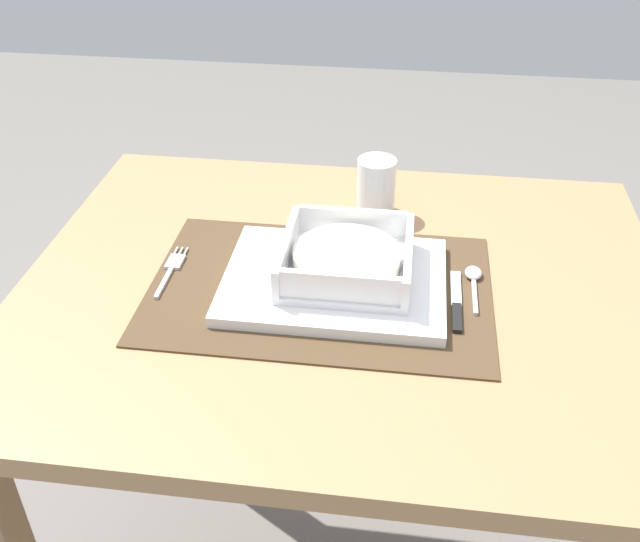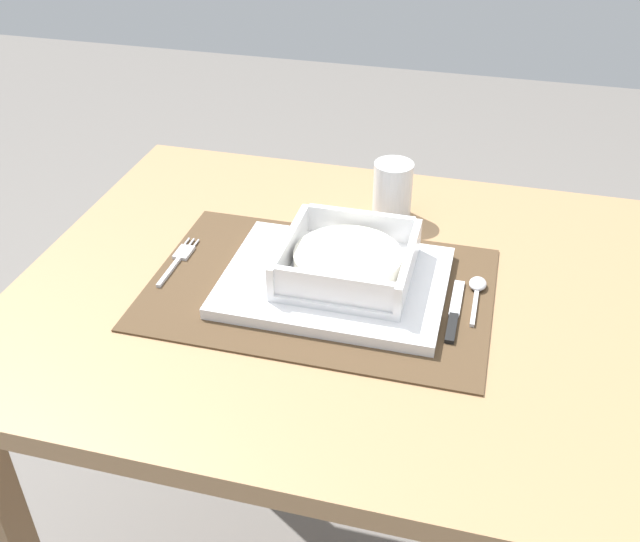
# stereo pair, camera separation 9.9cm
# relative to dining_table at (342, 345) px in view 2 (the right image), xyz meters

# --- Properties ---
(dining_table) EXTENTS (0.90, 0.72, 0.72)m
(dining_table) POSITION_rel_dining_table_xyz_m (0.00, 0.00, 0.00)
(dining_table) COLOR #A37A51
(dining_table) RESTS_ON ground
(placemat) EXTENTS (0.47, 0.32, 0.00)m
(placemat) POSITION_rel_dining_table_xyz_m (-0.03, -0.02, 0.11)
(placemat) COLOR #4C3823
(placemat) RESTS_ON dining_table
(serving_plate) EXTENTS (0.30, 0.23, 0.02)m
(serving_plate) POSITION_rel_dining_table_xyz_m (-0.01, -0.01, 0.12)
(serving_plate) COLOR white
(serving_plate) RESTS_ON placemat
(porridge_bowl) EXTENTS (0.18, 0.18, 0.05)m
(porridge_bowl) POSITION_rel_dining_table_xyz_m (0.01, 0.00, 0.15)
(porridge_bowl) COLOR white
(porridge_bowl) RESTS_ON serving_plate
(fork) EXTENTS (0.02, 0.13, 0.00)m
(fork) POSITION_rel_dining_table_xyz_m (-0.25, -0.00, 0.11)
(fork) COLOR silver
(fork) RESTS_ON placemat
(spoon) EXTENTS (0.02, 0.11, 0.01)m
(spoon) POSITION_rel_dining_table_xyz_m (0.18, 0.03, 0.12)
(spoon) COLOR silver
(spoon) RESTS_ON placemat
(butter_knife) EXTENTS (0.01, 0.14, 0.01)m
(butter_knife) POSITION_rel_dining_table_xyz_m (0.16, -0.03, 0.12)
(butter_knife) COLOR black
(butter_knife) RESTS_ON placemat
(bread_knife) EXTENTS (0.01, 0.14, 0.01)m
(bread_knife) POSITION_rel_dining_table_xyz_m (0.14, -0.03, 0.12)
(bread_knife) COLOR #59331E
(bread_knife) RESTS_ON placemat
(drinking_glass) EXTENTS (0.06, 0.06, 0.09)m
(drinking_glass) POSITION_rel_dining_table_xyz_m (0.03, 0.21, 0.15)
(drinking_glass) COLOR white
(drinking_glass) RESTS_ON dining_table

